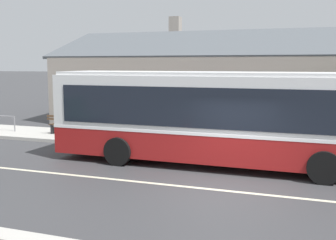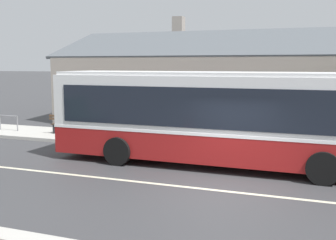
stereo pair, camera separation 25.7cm
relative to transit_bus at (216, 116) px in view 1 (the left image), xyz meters
The scene contains 7 objects.
ground_plane 3.51m from the transit_bus, 72.22° to the right, with size 300.00×300.00×0.00m, color #38383A.
sidewalk_far 3.64m from the transit_bus, 73.29° to the left, with size 60.00×3.00×0.15m, color #ADAAA3.
lane_divider_stripe 3.51m from the transit_bus, 72.22° to the right, with size 60.00×0.16×0.01m, color beige.
community_building 11.79m from the transit_bus, 84.66° to the left, with size 25.90×10.53×6.62m.
transit_bus is the anchor object (origin of this frame).
bench_by_building 8.79m from the transit_bus, 159.84° to the left, with size 1.65×0.51×0.94m.
bike_rack 12.02m from the transit_bus, 165.86° to the left, with size 1.16×0.06×0.78m.
Camera 1 is at (2.38, -11.30, 3.54)m, focal length 45.00 mm.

